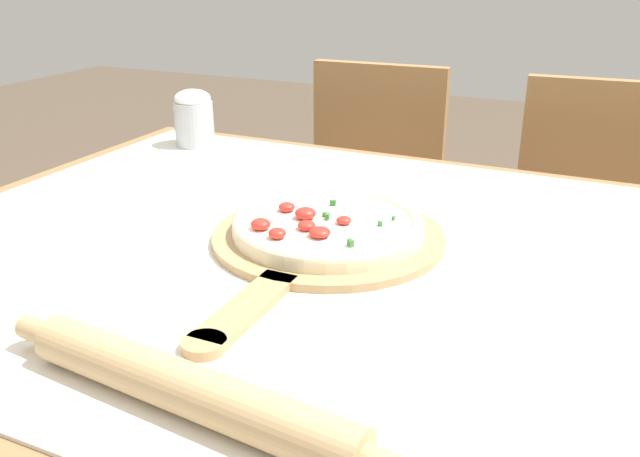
% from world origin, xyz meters
% --- Properties ---
extents(dining_table, '(1.37, 1.04, 0.76)m').
position_xyz_m(dining_table, '(0.00, 0.00, 0.66)').
color(dining_table, olive).
rests_on(dining_table, ground_plane).
extents(towel_cloth, '(1.29, 0.96, 0.00)m').
position_xyz_m(towel_cloth, '(0.00, 0.00, 0.77)').
color(towel_cloth, silver).
rests_on(towel_cloth, dining_table).
extents(pizza_peel, '(0.34, 0.52, 0.01)m').
position_xyz_m(pizza_peel, '(-0.04, 0.01, 0.77)').
color(pizza_peel, tan).
rests_on(pizza_peel, towel_cloth).
extents(pizza, '(0.28, 0.28, 0.04)m').
position_xyz_m(pizza, '(-0.04, 0.03, 0.79)').
color(pizza, beige).
rests_on(pizza, pizza_peel).
extents(rolling_pin, '(0.45, 0.08, 0.05)m').
position_xyz_m(rolling_pin, '(0.01, -0.39, 0.79)').
color(rolling_pin, tan).
rests_on(rolling_pin, towel_cloth).
extents(chair_left, '(0.42, 0.42, 0.88)m').
position_xyz_m(chair_left, '(-0.29, 0.88, 0.51)').
color(chair_left, '#A37547').
rests_on(chair_left, ground_plane).
extents(chair_right, '(0.43, 0.43, 0.88)m').
position_xyz_m(chair_right, '(0.29, 0.88, 0.51)').
color(chair_right, '#A37547').
rests_on(chair_right, ground_plane).
extents(flour_cup, '(0.08, 0.08, 0.12)m').
position_xyz_m(flour_cup, '(-0.52, 0.39, 0.83)').
color(flour_cup, '#B2B7BC').
rests_on(flour_cup, towel_cloth).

